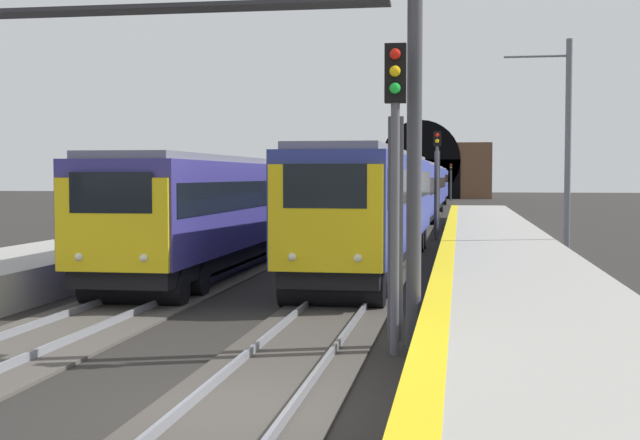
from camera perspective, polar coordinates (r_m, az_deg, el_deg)
The scene contains 12 objects.
ground_plane at distance 12.19m, azimuth -5.14°, elevation -12.50°, with size 320.00×320.00×0.00m, color #282623.
platform_right at distance 11.79m, azimuth 15.91°, elevation -10.71°, with size 112.00×4.04×0.96m, color #9E9B93.
platform_right_edge_strip at distance 11.61m, azimuth 7.15°, elevation -8.37°, with size 112.00×0.50×0.01m, color yellow.
track_main_line at distance 12.18m, azimuth -5.14°, elevation -12.30°, with size 160.00×2.61×0.21m.
train_main_approaching at distance 59.79m, azimuth 6.38°, elevation 2.03°, with size 80.54×3.17×4.06m.
train_adjacent_platform at distance 47.87m, azimuth -0.47°, elevation 1.69°, with size 56.40×2.97×3.84m.
railway_signal_near at distance 15.58m, azimuth 4.96°, elevation 3.36°, with size 0.39×0.38×5.58m.
railway_signal_mid at distance 44.14m, azimuth 7.70°, elevation 2.84°, with size 0.39×0.38×5.48m.
railway_signal_far at distance 111.52m, azimuth 8.60°, elevation 2.69°, with size 0.39×0.38×4.79m.
overhead_signal_gantry at distance 17.21m, azimuth -9.61°, elevation 10.59°, with size 0.70×9.54×7.25m.
tunnel_portal at distance 123.32m, azimuth 6.65°, elevation 3.26°, with size 2.22×19.73×11.05m.
catenary_mast_near at distance 32.24m, azimuth 15.91°, elevation 4.48°, with size 0.22×2.39×8.09m.
Camera 1 is at (-11.38, -2.92, 3.24)m, focal length 48.67 mm.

